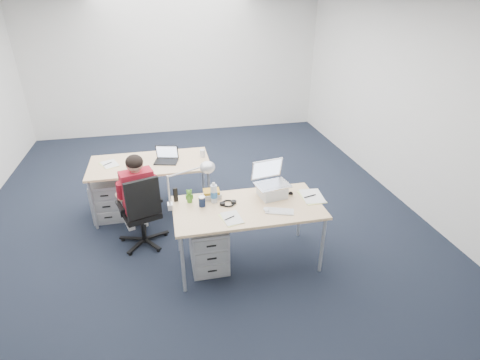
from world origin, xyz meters
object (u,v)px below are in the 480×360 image
Objects in this scene: bear_figurine at (189,196)px; sunglasses at (288,193)px; dark_laptop at (165,155)px; desk_lamp at (184,185)px; computer_mouse at (266,210)px; far_cup at (202,153)px; wireless_keyboard at (279,211)px; desk_far at (150,166)px; desk_near at (248,210)px; silver_laptop at (273,181)px; book_stack at (212,194)px; water_bottle at (214,192)px; drawer_pedestal_far at (108,198)px; drawer_pedestal_near at (209,245)px; cordless_phone at (176,195)px; office_chair at (143,225)px; can_koozie at (202,201)px; headphones at (228,203)px; seated_person at (137,196)px.

bear_figurine is 1.36× the size of sunglasses.
desk_lamp is at bearing -68.55° from dark_laptop.
sunglasses is (0.34, 0.29, -0.00)m from computer_mouse.
wireless_keyboard is at bearing -69.26° from far_cup.
computer_mouse is at bearing -51.79° from desk_far.
desk_near is 4.08× the size of silver_laptop.
book_stack is 1.16m from far_cup.
water_bottle is 0.85m from sunglasses.
drawer_pedestal_far is 1.42m from far_cup.
silver_laptop reaches higher than drawer_pedestal_near.
bear_figurine is at bearing -36.18° from cordless_phone.
drawer_pedestal_near is (0.72, -0.57, 0.00)m from office_chair.
computer_mouse is at bearing -41.91° from cordless_phone.
dark_laptop is at bearing 105.11° from can_koozie.
cordless_phone is (-1.07, 0.11, -0.11)m from silver_laptop.
desk_near is 10.11× the size of bear_figurine.
sunglasses is at bearing 35.38° from computer_mouse.
desk_far is 1.56m from drawer_pedestal_near.
desk_near is at bearing -30.54° from headphones.
can_koozie reaches higher than drawer_pedestal_far.
office_chair is 3.23× the size of wireless_keyboard.
water_bottle is at bearing 144.54° from headphones.
dark_laptop is at bearing 121.02° from desk_near.
sunglasses reaches higher than drawer_pedestal_near.
bear_figurine is at bearing 175.37° from wireless_keyboard.
wireless_keyboard is at bearing -41.31° from cordless_phone.
headphones is at bearing 155.37° from desk_near.
bear_figurine reaches higher than drawer_pedestal_near.
dark_laptop is at bearing 118.13° from computer_mouse.
desk_near is 6.73× the size of water_bottle.
office_chair is 10.20× the size of computer_mouse.
book_stack is at bearing 51.72° from can_koozie.
headphones reaches higher than wireless_keyboard.
computer_mouse is at bearing -38.17° from desk_near.
computer_mouse is (1.21, -1.53, 0.06)m from desk_far.
desk_far is at bearing -176.44° from dark_laptop.
desk_near is 1.74m from desk_far.
silver_laptop is at bearing -31.56° from drawer_pedestal_far.
dark_laptop is (-0.47, 1.08, 0.07)m from book_stack.
drawer_pedestal_near is 1.03× the size of desk_lamp.
drawer_pedestal_near is 1.81× the size of dark_laptop.
dark_laptop is (-0.34, 1.25, 0.05)m from can_koozie.
wireless_keyboard is 1.25× the size of water_bottle.
computer_mouse is 0.18× the size of desk_lamp.
desk_far is 5.40× the size of wireless_keyboard.
wireless_keyboard is at bearing -39.84° from dark_laptop.
computer_mouse is 0.50× the size of headphones.
seated_person is at bearing 136.28° from drawer_pedestal_near.
bear_figurine is 1.15m from dark_laptop.
cordless_phone is at bearing -55.31° from office_chair.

